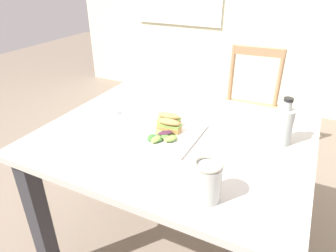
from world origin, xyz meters
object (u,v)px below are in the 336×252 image
at_px(sandwich_half_back, 169,119).
at_px(chair_wooden_far, 249,110).
at_px(bottle_cold_brew, 283,128).
at_px(fork_on_napkin, 112,118).
at_px(mason_jar_iced_tea, 207,182).
at_px(sandwich_half_front, 169,125).
at_px(dining_table, 174,159).
at_px(plate_lunch, 164,133).

bearing_deg(sandwich_half_back, chair_wooden_far, 80.48).
distance_m(sandwich_half_back, bottle_cold_brew, 0.47).
bearing_deg(sandwich_half_back, bottle_cold_brew, 9.28).
height_order(fork_on_napkin, mason_jar_iced_tea, mason_jar_iced_tea).
distance_m(chair_wooden_far, sandwich_half_front, 1.09).
xyz_separation_m(fork_on_napkin, mason_jar_iced_tea, (0.57, -0.31, 0.05)).
bearing_deg(dining_table, sandwich_half_front, -160.30).
distance_m(sandwich_half_front, mason_jar_iced_tea, 0.42).
xyz_separation_m(dining_table, sandwich_half_back, (-0.05, 0.04, 0.17)).
relative_size(dining_table, sandwich_half_back, 10.52).
bearing_deg(mason_jar_iced_tea, sandwich_half_back, 129.97).
height_order(dining_table, plate_lunch, plate_lunch).
xyz_separation_m(sandwich_half_front, bottle_cold_brew, (0.44, 0.13, 0.03)).
relative_size(dining_table, mason_jar_iced_tea, 8.38).
bearing_deg(plate_lunch, chair_wooden_far, 81.72).
height_order(sandwich_half_front, mason_jar_iced_tea, mason_jar_iced_tea).
bearing_deg(sandwich_half_back, fork_on_napkin, -168.08).
bearing_deg(plate_lunch, mason_jar_iced_tea, -44.93).
height_order(sandwich_half_front, fork_on_napkin, sandwich_half_front).
distance_m(plate_lunch, sandwich_half_back, 0.08).
bearing_deg(sandwich_half_front, mason_jar_iced_tea, -48.14).
relative_size(plate_lunch, bottle_cold_brew, 1.51).
bearing_deg(sandwich_half_front, chair_wooden_far, 82.35).
bearing_deg(fork_on_napkin, chair_wooden_far, 67.45).
relative_size(sandwich_half_back, bottle_cold_brew, 0.54).
relative_size(plate_lunch, mason_jar_iced_tea, 2.22).
bearing_deg(mason_jar_iced_tea, sandwich_half_front, 131.86).
bearing_deg(bottle_cold_brew, chair_wooden_far, 108.20).
distance_m(plate_lunch, mason_jar_iced_tea, 0.42).
xyz_separation_m(chair_wooden_far, plate_lunch, (-0.15, -1.05, 0.30)).
xyz_separation_m(chair_wooden_far, fork_on_napkin, (-0.43, -1.04, 0.30)).
height_order(chair_wooden_far, sandwich_half_back, chair_wooden_far).
bearing_deg(chair_wooden_far, mason_jar_iced_tea, -84.00).
relative_size(chair_wooden_far, bottle_cold_brew, 4.49).
relative_size(fork_on_napkin, mason_jar_iced_tea, 1.41).
height_order(dining_table, fork_on_napkin, fork_on_napkin).
bearing_deg(mason_jar_iced_tea, dining_table, 128.54).
height_order(plate_lunch, sandwich_half_front, sandwich_half_front).
relative_size(plate_lunch, fork_on_napkin, 1.58).
height_order(dining_table, bottle_cold_brew, bottle_cold_brew).
bearing_deg(plate_lunch, sandwich_half_front, 52.79).
bearing_deg(bottle_cold_brew, sandwich_half_back, -170.72).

